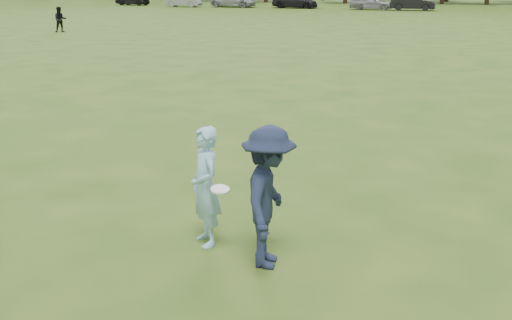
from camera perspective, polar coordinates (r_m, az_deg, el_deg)
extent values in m
plane|color=#2E5217|center=(9.04, -0.38, -7.76)|extent=(200.00, 200.00, 0.00)
imported|color=#93CAE4|center=(8.68, -4.85, -2.56)|extent=(0.74, 0.77, 1.78)
imported|color=#1B243D|center=(7.99, 1.20, -3.59)|extent=(0.85, 1.33, 1.96)
imported|color=black|center=(43.28, -18.14, 12.60)|extent=(1.04, 1.00, 1.68)
imported|color=gray|center=(72.91, -6.91, 14.81)|extent=(4.19, 1.47, 1.38)
imported|color=#9A9A9E|center=(72.03, -2.12, 14.93)|extent=(5.35, 2.53, 1.48)
imported|color=black|center=(70.05, 3.72, 14.84)|extent=(5.24, 2.27, 1.50)
imported|color=gray|center=(67.91, 10.92, 14.52)|extent=(4.65, 2.02, 1.56)
imported|color=black|center=(67.54, 14.70, 14.25)|extent=(4.67, 1.72, 1.53)
cylinder|color=white|center=(8.38, -3.45, -2.81)|extent=(0.32, 0.32, 0.08)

